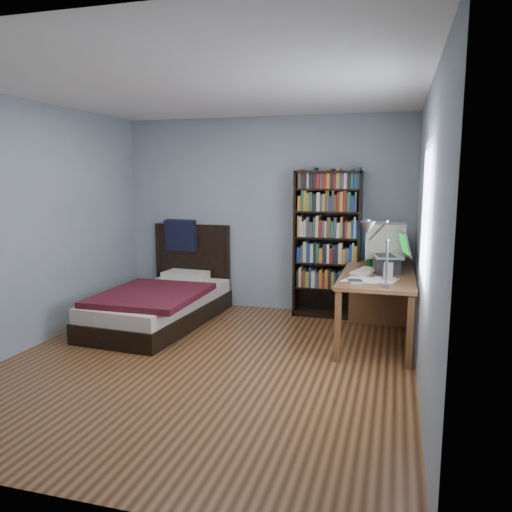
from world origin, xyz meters
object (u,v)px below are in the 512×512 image
Objects in this scene: soda_can at (369,263)px; bed at (163,301)px; laptop at (388,261)px; bookshelf at (327,244)px; desk at (379,290)px; speaker at (388,272)px; crt_monitor at (385,241)px; keyboard at (365,272)px; desk_lamp at (371,235)px.

soda_can is 0.05× the size of bed.
bookshelf is at bearing 135.64° from laptop.
speaker is (0.11, -0.90, 0.40)m from desk.
crt_monitor is 2.86× the size of speaker.
laptop is at bearing 1.50° from bed.
desk is 3.99× the size of keyboard.
laptop is at bearing -78.48° from desk.
desk is 0.99m from speaker.
soda_can is at bearing 109.46° from speaker.
keyboard is at bearing 95.42° from desk_lamp.
bed is (-2.41, -0.29, -0.53)m from soda_can.
desk is 0.68m from keyboard.
bed is at bearing -163.56° from keyboard.
desk is at bearing 133.96° from crt_monitor.
desk_lamp is at bearing -92.79° from crt_monitor.
desk_lamp is at bearing -72.02° from bookshelf.
desk_lamp is at bearing -86.82° from soda_can.
crt_monitor reaches higher than bed.
bookshelf reaches higher than desk.
speaker is at bearing -71.08° from soda_can.
crt_monitor is 1.64m from desk_lamp.
laptop is 0.21× the size of bed.
laptop is (0.05, -0.44, -0.16)m from crt_monitor.
keyboard is (-0.18, -0.53, -0.27)m from crt_monitor.
speaker is 0.10× the size of bookshelf.
crt_monitor is 0.27× the size of bookshelf.
desk_lamp is at bearing -96.37° from laptop.
speaker is at bearing -88.94° from laptop.
keyboard is 0.99m from bookshelf.
speaker is at bearing -36.21° from keyboard.
bed is (-2.62, -0.07, -0.60)m from laptop.
soda_can is (-0.16, -0.22, -0.23)m from crt_monitor.
laptop is at bearing 91.61° from speaker.
crt_monitor is at bearing 87.21° from desk_lamp.
desk_lamp is 0.31× the size of bed.
desk is 0.46m from soda_can.
speaker is (0.01, -0.41, -0.03)m from laptop.
speaker is at bearing -7.45° from bed.
soda_can is at bearing -43.42° from bookshelf.
crt_monitor is at bearing -22.80° from bookshelf.
crt_monitor is at bearing 87.92° from keyboard.
bookshelf reaches higher than soda_can.
bed is (-2.52, -0.56, -0.17)m from desk.
laptop reaches higher than speaker.
soda_can is (-0.21, 0.22, -0.07)m from laptop.
keyboard is 0.24× the size of bookshelf.
speaker is 1.64× the size of soda_can.
keyboard is at bearing -103.10° from desk.
desk is 2.65× the size of desk_lamp.
soda_can is (0.03, 0.31, 0.04)m from keyboard.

